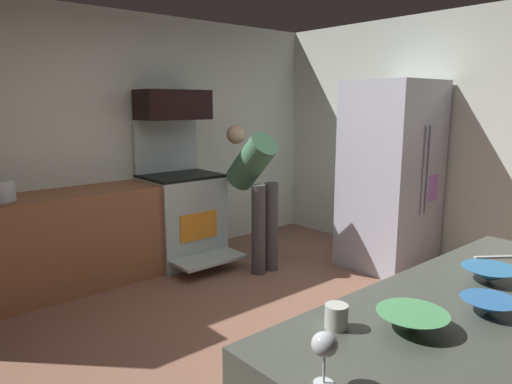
{
  "coord_description": "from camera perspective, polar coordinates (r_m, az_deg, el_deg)",
  "views": [
    {
      "loc": [
        -2.11,
        -2.25,
        1.7
      ],
      "look_at": [
        0.09,
        0.3,
        1.05
      ],
      "focal_mm": 32.69,
      "sensor_mm": 36.0,
      "label": 1
    }
  ],
  "objects": [
    {
      "name": "oven_range",
      "position": [
        5.08,
        -9.11,
        -2.76
      ],
      "size": [
        0.76,
        0.99,
        1.52
      ],
      "color": "#ADBEBD",
      "rests_on": "ground"
    },
    {
      "name": "wall_back",
      "position": [
        5.07,
        -16.08,
        5.98
      ],
      "size": [
        5.2,
        0.12,
        2.6
      ],
      "primitive_type": "cube",
      "color": "silver",
      "rests_on": "ground"
    },
    {
      "name": "person_cook",
      "position": [
        4.71,
        -0.1,
        0.99
      ],
      "size": [
        0.31,
        0.66,
        1.47
      ],
      "color": "#454545",
      "rests_on": "ground"
    },
    {
      "name": "mixing_bowl_large",
      "position": [
        2.05,
        26.6,
        -12.39
      ],
      "size": [
        0.21,
        0.21,
        0.06
      ],
      "primitive_type": "cone",
      "rotation": [
        3.14,
        0.0,
        0.0
      ],
      "color": "#306DB3",
      "rests_on": "counter_island"
    },
    {
      "name": "knife_chef",
      "position": [
        2.76,
        27.21,
        -7.07
      ],
      "size": [
        0.19,
        0.15,
        0.01
      ],
      "primitive_type": "cube",
      "rotation": [
        0.0,
        0.0,
        5.65
      ],
      "color": "#B7BABF",
      "rests_on": "counter_island"
    },
    {
      "name": "mug_coffee",
      "position": [
        1.75,
        9.81,
        -14.78
      ],
      "size": [
        0.08,
        0.08,
        0.09
      ],
      "primitive_type": "cylinder",
      "color": "silver",
      "rests_on": "counter_island"
    },
    {
      "name": "lower_cabinet_run",
      "position": [
        4.57,
        -23.9,
        -5.89
      ],
      "size": [
        2.4,
        0.6,
        0.9
      ],
      "primitive_type": "cube",
      "color": "brown",
      "rests_on": "ground"
    },
    {
      "name": "microwave",
      "position": [
        5.02,
        -10.09,
        10.47
      ],
      "size": [
        0.74,
        0.38,
        0.31
      ],
      "primitive_type": "cube",
      "color": "black",
      "rests_on": "oven_range"
    },
    {
      "name": "refrigerator",
      "position": [
        4.99,
        16.11,
        1.95
      ],
      "size": [
        0.84,
        0.79,
        1.91
      ],
      "color": "#B4B6C8",
      "rests_on": "ground"
    },
    {
      "name": "mixing_bowl_small",
      "position": [
        1.82,
        18.54,
        -14.7
      ],
      "size": [
        0.26,
        0.26,
        0.06
      ],
      "primitive_type": "cone",
      "rotation": [
        3.14,
        0.0,
        0.0
      ],
      "color": "#50A160",
      "rests_on": "counter_island"
    },
    {
      "name": "wall_right",
      "position": [
        5.18,
        23.5,
        5.61
      ],
      "size": [
        0.12,
        4.8,
        2.6
      ],
      "primitive_type": "cube",
      "color": "silver",
      "rests_on": "ground"
    },
    {
      "name": "wine_glass_mid",
      "position": [
        1.4,
        8.4,
        -18.19
      ],
      "size": [
        0.08,
        0.08,
        0.16
      ],
      "color": "silver",
      "rests_on": "counter_island"
    },
    {
      "name": "ground_plane",
      "position": [
        3.53,
        2.24,
        -18.08
      ],
      "size": [
        5.2,
        4.8,
        0.02
      ],
      "primitive_type": "cube",
      "color": "#885C49"
    },
    {
      "name": "mixing_bowl_prep",
      "position": [
        2.39,
        26.64,
        -8.99
      ],
      "size": [
        0.24,
        0.24,
        0.06
      ],
      "primitive_type": "cone",
      "rotation": [
        3.14,
        0.0,
        0.0
      ],
      "color": "teal",
      "rests_on": "counter_island"
    }
  ]
}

